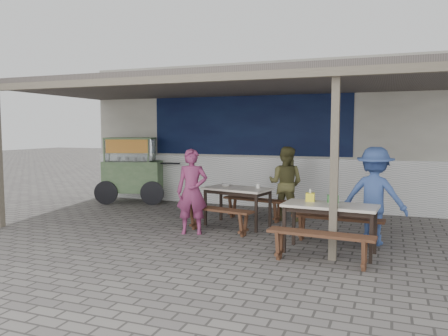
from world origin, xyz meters
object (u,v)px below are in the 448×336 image
Objects in this scene: donation_box at (333,199)px; condiment_bowl at (226,185)px; condiment_jar at (258,186)px; table_right at (330,210)px; bench_left_street at (218,215)px; bench_right_wall at (337,223)px; bench_left_wall at (254,204)px; tissue_box at (310,197)px; vendor_cart at (132,167)px; bench_right_street at (320,241)px; patron_right_table at (374,196)px; patron_street_side at (192,191)px; table_left at (237,192)px; patron_wall_side at (286,183)px.

condiment_bowl is at bearing 150.73° from donation_box.
table_right is at bearing -41.91° from condiment_jar.
bench_left_street is 2.10m from bench_right_wall.
donation_box is at bearing -89.93° from bench_right_wall.
tissue_box reaches higher than bench_left_wall.
vendor_cart is 21.89× the size of condiment_jar.
condiment_bowl reaches higher than bench_right_wall.
table_right is 0.95× the size of bench_right_wall.
condiment_jar is at bearing -54.87° from bench_left_wall.
bench_right_wall is (2.10, -0.01, 0.01)m from bench_left_street.
bench_left_wall is at bearing 136.59° from table_right.
bench_left_street is 0.92× the size of bench_right_street.
tissue_box is 2.28m from condiment_bowl.
donation_box is at bearing 89.85° from table_right.
donation_box is at bearing 55.72° from patron_right_table.
vendor_cart is (-5.42, 2.35, 0.57)m from bench_right_wall.
patron_right_table is (3.08, 0.40, 0.03)m from patron_street_side.
bench_left_street is at bearing -52.61° from vendor_cart.
bench_left_wall is (0.14, 0.66, -0.33)m from table_left.
table_left is 2.10m from bench_right_wall.
table_left is 1.16m from patron_wall_side.
bench_left_wall is at bearing 128.29° from bench_right_street.
table_right is 0.40m from tissue_box.
patron_right_table reaches higher than bench_left_wall.
vendor_cart is at bearing 175.79° from bench_left_wall.
vendor_cart is at bearing 151.08° from tissue_box.
vendor_cart reaches higher than bench_left_wall.
table_left is 0.36m from condiment_bowl.
condiment_bowl is (-1.89, 1.27, -0.04)m from tissue_box.
donation_box is (2.07, -0.42, 0.47)m from bench_left_street.
condiment_bowl is (3.15, -1.51, -0.13)m from vendor_cart.
patron_street_side is at bearing -58.82° from vendor_cart.
patron_wall_side is (0.88, 1.56, 0.43)m from bench_left_street.
bench_right_wall is at bearing 29.10° from patron_right_table.
patron_street_side is at bearing 60.09° from patron_wall_side.
patron_right_table reaches higher than table_left.
patron_right_table is (5.97, -2.16, -0.11)m from vendor_cart.
condiment_bowl is at bearing 140.61° from bench_right_street.
condiment_bowl is at bearing 146.05° from tissue_box.
vendor_cart is (-3.31, 2.34, 0.57)m from bench_left_street.
patron_street_side is at bearing 174.01° from tissue_box.
patron_right_table reaches higher than table_right.
table_left is at bearing -0.89° from patron_right_table.
bench_left_wall is 0.90× the size of patron_street_side.
tissue_box is (-0.93, -0.62, 0.02)m from patron_right_table.
vendor_cart is at bearing 157.42° from condiment_jar.
table_left reaches higher than bench_left_wall.
bench_left_wall is 2.67m from table_right.
table_right is 0.70m from bench_right_wall.
donation_box is (1.19, -1.98, 0.04)m from patron_wall_side.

